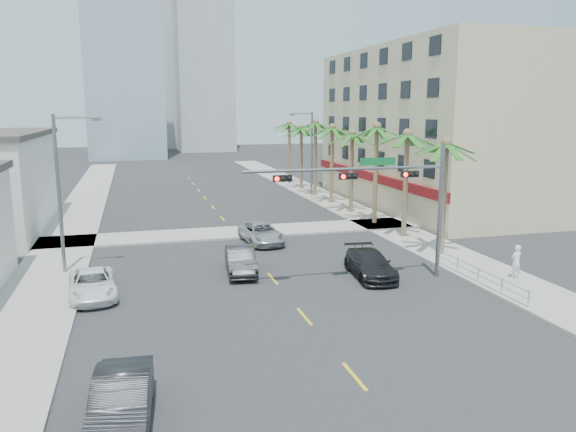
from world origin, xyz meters
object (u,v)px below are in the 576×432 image
(car_parked_mid, at_px, (122,401))
(car_parked_far, at_px, (92,284))
(traffic_signal_mast, at_px, (387,189))
(car_lane_left, at_px, (241,260))
(pedestrian, at_px, (516,262))
(car_lane_right, at_px, (370,264))
(car_parked_near, at_px, (121,418))
(car_lane_center, at_px, (261,233))

(car_parked_mid, relative_size, car_parked_far, 0.99)
(traffic_signal_mast, xyz_separation_m, car_parked_mid, (-13.58, -11.01, -4.28))
(car_lane_left, height_order, pedestrian, pedestrian)
(car_parked_far, relative_size, car_lane_right, 0.96)
(car_parked_mid, xyz_separation_m, car_lane_left, (6.30, 14.62, -0.03))
(car_parked_near, distance_m, pedestrian, 22.81)
(traffic_signal_mast, relative_size, car_lane_center, 2.19)
(traffic_signal_mast, xyz_separation_m, car_lane_center, (-4.52, 10.49, -4.36))
(car_lane_right, distance_m, pedestrian, 7.89)
(traffic_signal_mast, height_order, pedestrian, traffic_signal_mast)
(car_lane_right, bearing_deg, pedestrian, -15.00)
(car_lane_center, height_order, car_lane_right, car_lane_right)
(car_parked_near, bearing_deg, car_lane_right, 43.31)
(car_parked_mid, bearing_deg, car_lane_left, 71.08)
(car_parked_mid, distance_m, car_lane_left, 15.92)
(traffic_signal_mast, relative_size, car_parked_mid, 2.35)
(car_parked_far, xyz_separation_m, car_lane_right, (14.75, -0.43, 0.06))
(car_parked_far, bearing_deg, car_lane_right, -7.00)
(car_parked_far, height_order, car_lane_center, car_lane_center)
(car_lane_center, relative_size, car_lane_right, 1.02)
(car_parked_mid, height_order, car_parked_far, car_parked_mid)
(traffic_signal_mast, bearing_deg, car_parked_far, 174.65)
(car_parked_far, height_order, car_lane_right, car_lane_right)
(car_parked_far, height_order, car_lane_left, car_lane_left)
(car_lane_right, bearing_deg, car_parked_mid, -131.93)
(car_parked_near, height_order, car_lane_left, car_lane_left)
(car_lane_center, bearing_deg, traffic_signal_mast, -70.61)
(car_lane_right, bearing_deg, traffic_signal_mast, -60.80)
(car_parked_near, relative_size, car_lane_center, 0.74)
(car_parked_near, relative_size, car_parked_mid, 0.79)
(car_parked_mid, bearing_deg, car_parked_near, -85.60)
(car_parked_mid, relative_size, car_lane_left, 1.05)
(car_lane_center, xyz_separation_m, car_lane_right, (4.08, -9.50, 0.02))
(car_parked_near, xyz_separation_m, car_parked_far, (-1.60, 13.16, 0.03))
(car_parked_far, xyz_separation_m, pedestrian, (22.12, -3.21, 0.41))
(car_parked_far, bearing_deg, car_lane_center, 35.04)
(traffic_signal_mast, distance_m, car_parked_far, 15.87)
(pedestrian, bearing_deg, car_parked_near, 16.36)
(car_parked_far, xyz_separation_m, car_lane_left, (7.90, 2.19, 0.08))
(car_parked_near, xyz_separation_m, pedestrian, (20.52, 9.94, 0.44))
(car_parked_mid, height_order, car_lane_center, car_parked_mid)
(car_parked_near, xyz_separation_m, car_lane_right, (13.15, 12.73, 0.08))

